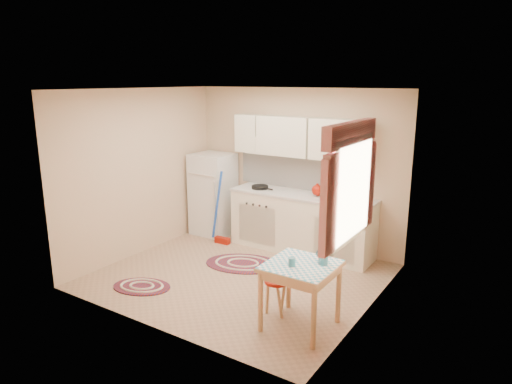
# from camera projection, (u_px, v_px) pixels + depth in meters

# --- Properties ---
(room_shell) EXTENTS (3.64, 3.60, 2.52)m
(room_shell) POSITION_uv_depth(u_px,v_px,m) (258.00, 160.00, 5.98)
(room_shell) COLOR tan
(room_shell) RESTS_ON ground
(fridge) EXTENTS (0.65, 0.60, 1.40)m
(fridge) POSITION_uv_depth(u_px,v_px,m) (213.00, 194.00, 7.84)
(fridge) COLOR white
(fridge) RESTS_ON ground
(broom) EXTENTS (0.28, 0.13, 1.20)m
(broom) POSITION_uv_depth(u_px,v_px,m) (222.00, 208.00, 7.35)
(broom) COLOR blue
(broom) RESTS_ON ground
(base_cabinets) EXTENTS (2.25, 0.60, 0.88)m
(base_cabinets) POSITION_uv_depth(u_px,v_px,m) (301.00, 224.00, 7.06)
(base_cabinets) COLOR white
(base_cabinets) RESTS_ON ground
(countertop) EXTENTS (2.27, 0.62, 0.04)m
(countertop) POSITION_uv_depth(u_px,v_px,m) (302.00, 195.00, 6.95)
(countertop) COLOR silver
(countertop) RESTS_ON base_cabinets
(frying_pan) EXTENTS (0.32, 0.32, 0.05)m
(frying_pan) POSITION_uv_depth(u_px,v_px,m) (260.00, 187.00, 7.28)
(frying_pan) COLOR black
(frying_pan) RESTS_ON countertop
(red_kettle) EXTENTS (0.24, 0.23, 0.18)m
(red_kettle) POSITION_uv_depth(u_px,v_px,m) (317.00, 190.00, 6.79)
(red_kettle) COLOR #9C1305
(red_kettle) RESTS_ON countertop
(red_canister) EXTENTS (0.12, 0.12, 0.16)m
(red_canister) POSITION_uv_depth(u_px,v_px,m) (327.00, 192.00, 6.72)
(red_canister) COLOR #9C1305
(red_canister) RESTS_ON countertop
(table) EXTENTS (0.72, 0.72, 0.72)m
(table) POSITION_uv_depth(u_px,v_px,m) (300.00, 296.00, 4.89)
(table) COLOR tan
(table) RESTS_ON ground
(stool) EXTENTS (0.35, 0.35, 0.42)m
(stool) POSITION_uv_depth(u_px,v_px,m) (277.00, 297.00, 5.20)
(stool) COLOR #9C1305
(stool) RESTS_ON ground
(coffee_pot) EXTENTS (0.15, 0.14, 0.25)m
(coffee_pot) POSITION_uv_depth(u_px,v_px,m) (323.00, 254.00, 4.77)
(coffee_pot) COLOR teal
(coffee_pot) RESTS_ON table
(mug) EXTENTS (0.09, 0.09, 0.10)m
(mug) POSITION_uv_depth(u_px,v_px,m) (292.00, 262.00, 4.74)
(mug) COLOR teal
(mug) RESTS_ON table
(rug_center) EXTENTS (1.29, 1.07, 0.02)m
(rug_center) POSITION_uv_depth(u_px,v_px,m) (243.00, 264.00, 6.65)
(rug_center) COLOR maroon
(rug_center) RESTS_ON ground
(rug_left) EXTENTS (0.89, 0.74, 0.02)m
(rug_left) POSITION_uv_depth(u_px,v_px,m) (142.00, 287.00, 5.91)
(rug_left) COLOR maroon
(rug_left) RESTS_ON ground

